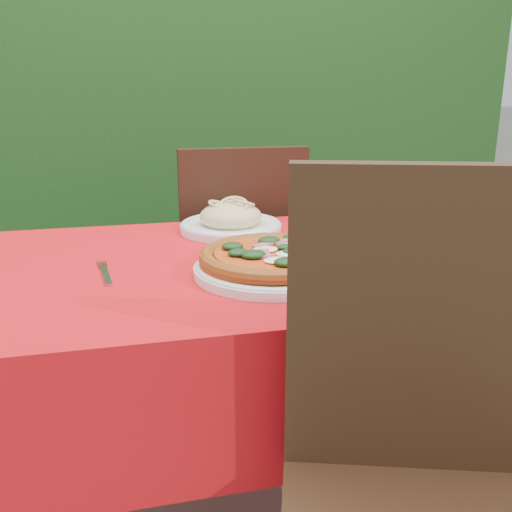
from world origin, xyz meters
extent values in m
cube|color=black|center=(0.00, 1.55, 0.80)|extent=(3.20, 0.55, 1.60)
cube|color=#472917|center=(0.00, 0.00, 0.72)|extent=(1.20, 0.80, 0.04)
cylinder|color=#472917|center=(0.54, -0.34, 0.35)|extent=(0.05, 0.05, 0.70)
cylinder|color=#472917|center=(-0.54, 0.34, 0.35)|extent=(0.05, 0.05, 0.70)
cylinder|color=#472917|center=(0.54, 0.34, 0.35)|extent=(0.05, 0.05, 0.70)
cube|color=red|center=(0.00, 0.00, 0.59)|extent=(1.26, 0.86, 0.32)
cube|color=black|center=(0.20, -0.54, 0.78)|extent=(0.46, 0.19, 0.52)
cube|color=black|center=(0.12, 0.73, 0.46)|extent=(0.44, 0.44, 0.04)
cube|color=black|center=(0.12, 0.53, 0.72)|extent=(0.43, 0.05, 0.47)
cylinder|color=black|center=(0.31, 0.91, 0.22)|extent=(0.04, 0.04, 0.44)
cylinder|color=black|center=(-0.06, 0.92, 0.22)|extent=(0.04, 0.04, 0.44)
cylinder|color=black|center=(0.31, 0.54, 0.22)|extent=(0.04, 0.04, 0.44)
cylinder|color=black|center=(-0.07, 0.55, 0.22)|extent=(0.04, 0.04, 0.44)
cylinder|color=silver|center=(0.04, -0.13, 0.76)|extent=(0.35, 0.35, 0.02)
cylinder|color=#AA5917|center=(0.04, -0.13, 0.78)|extent=(0.38, 0.38, 0.02)
cylinder|color=#A9220A|center=(0.04, -0.13, 0.80)|extent=(0.31, 0.31, 0.01)
cylinder|color=white|center=(0.02, 0.28, 0.76)|extent=(0.29, 0.29, 0.02)
ellipsoid|color=beige|center=(0.02, 0.28, 0.79)|extent=(0.21, 0.21, 0.08)
cylinder|color=silver|center=(0.50, 0.06, 0.80)|extent=(0.09, 0.09, 0.11)
cylinder|color=#9CBCD4|center=(0.50, 0.06, 0.79)|extent=(0.07, 0.07, 0.08)
cylinder|color=silver|center=(0.40, 0.26, 0.75)|extent=(0.06, 0.06, 0.01)
cylinder|color=silver|center=(0.40, 0.26, 0.80)|extent=(0.01, 0.01, 0.09)
ellipsoid|color=silver|center=(0.40, 0.26, 0.88)|extent=(0.07, 0.07, 0.09)
cube|color=#BABAC1|center=(-0.32, -0.06, 0.75)|extent=(0.05, 0.19, 0.01)
camera|label=1|loc=(-0.28, -1.30, 1.15)|focal=40.00mm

